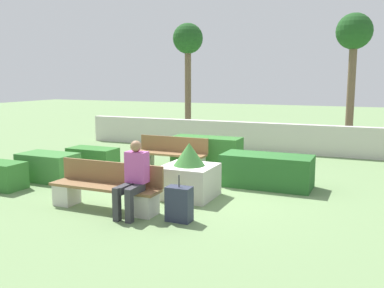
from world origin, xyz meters
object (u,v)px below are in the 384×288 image
tree_leftmost (188,45)px  bench_left_side (171,157)px  bench_front (106,191)px  planter_corner_left (189,176)px  tree_center_left (354,39)px  suitcase (179,204)px  person_seated_man (133,176)px

tree_leftmost → bench_left_side: bearing=-70.6°
bench_front → planter_corner_left: (1.08, 1.32, 0.11)m
bench_front → tree_center_left: tree_center_left is taller
bench_left_side → bench_front: bearing=-78.1°
bench_front → suitcase: 1.52m
planter_corner_left → tree_leftmost: bearing=114.2°
suitcase → tree_center_left: bearing=76.8°
bench_front → tree_center_left: size_ratio=0.49×
tree_center_left → suitcase: bearing=-103.2°
person_seated_man → tree_leftmost: bearing=108.4°
bench_front → tree_center_left: (3.61, 8.83, 3.27)m
bench_front → person_seated_man: person_seated_man is taller
bench_left_side → tree_leftmost: bearing=114.2°
tree_leftmost → tree_center_left: bearing=-0.6°
person_seated_man → tree_center_left: 9.87m
bench_front → bench_left_side: (-0.44, 3.55, -0.01)m
bench_left_side → tree_center_left: (4.05, 5.27, 3.28)m
person_seated_man → planter_corner_left: (0.40, 1.46, -0.27)m
person_seated_man → bench_front: bearing=167.9°
suitcase → tree_center_left: tree_center_left is taller
planter_corner_left → tree_center_left: size_ratio=0.25×
planter_corner_left → tree_center_left: (2.52, 7.51, 3.16)m
tree_leftmost → tree_center_left: (5.93, -0.07, 0.00)m
bench_left_side → tree_leftmost: size_ratio=0.44×
planter_corner_left → tree_center_left: 8.53m
bench_left_side → tree_center_left: 7.41m
person_seated_man → suitcase: person_seated_man is taller
bench_front → tree_center_left: 10.08m
suitcase → tree_leftmost: 10.31m
bench_left_side → person_seated_man: size_ratio=1.50×
tree_center_left → bench_left_side: bearing=-127.5°
suitcase → tree_leftmost: bearing=113.2°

